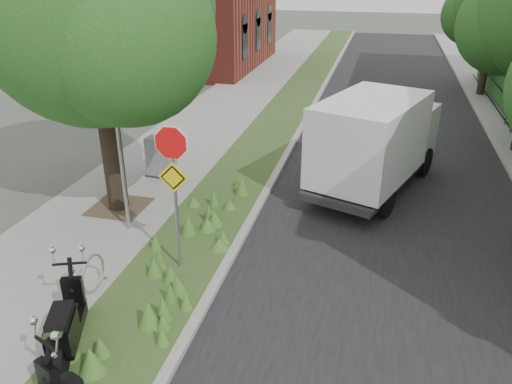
{
  "coord_description": "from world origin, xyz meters",
  "views": [
    {
      "loc": [
        2.31,
        -7.64,
        6.0
      ],
      "look_at": [
        -0.13,
        2.11,
        1.3
      ],
      "focal_mm": 35.0,
      "sensor_mm": 36.0,
      "label": 1
    }
  ],
  "objects_px": {
    "sign_assembly": "(173,170)",
    "utility_cabinet": "(161,157)",
    "box_truck": "(376,139)",
    "scooter_near": "(66,329)"
  },
  "relations": [
    {
      "from": "utility_cabinet",
      "to": "box_truck",
      "type": "bearing_deg",
      "value": 7.13
    },
    {
      "from": "sign_assembly",
      "to": "box_truck",
      "type": "distance_m",
      "value": 6.49
    },
    {
      "from": "scooter_near",
      "to": "box_truck",
      "type": "height_order",
      "value": "box_truck"
    },
    {
      "from": "box_truck",
      "to": "sign_assembly",
      "type": "bearing_deg",
      "value": -125.64
    },
    {
      "from": "scooter_near",
      "to": "utility_cabinet",
      "type": "bearing_deg",
      "value": 102.01
    },
    {
      "from": "sign_assembly",
      "to": "scooter_near",
      "type": "bearing_deg",
      "value": -106.41
    },
    {
      "from": "scooter_near",
      "to": "utility_cabinet",
      "type": "relative_size",
      "value": 1.55
    },
    {
      "from": "sign_assembly",
      "to": "utility_cabinet",
      "type": "bearing_deg",
      "value": 117.93
    },
    {
      "from": "scooter_near",
      "to": "box_truck",
      "type": "bearing_deg",
      "value": 60.32
    },
    {
      "from": "scooter_near",
      "to": "utility_cabinet",
      "type": "xyz_separation_m",
      "value": [
        -1.54,
        7.26,
        0.12
      ]
    }
  ]
}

